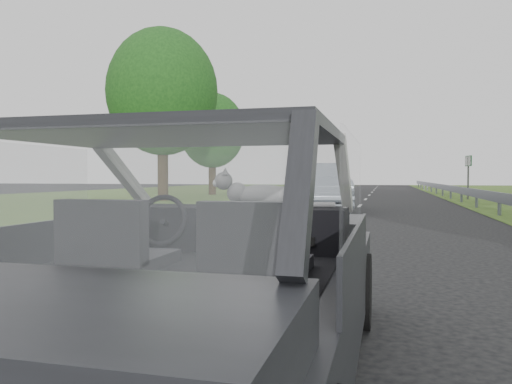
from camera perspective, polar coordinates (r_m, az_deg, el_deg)
The scene contains 11 objects.
ground at distance 3.14m, azimuth -6.29°, elevation -20.89°, with size 140.00×140.00×0.00m, color #343434.
subject_car at distance 2.94m, azimuth -6.34°, elevation -7.74°, with size 1.80×4.00×1.45m, color #232428.
dashboard at distance 3.51m, azimuth -2.68°, elevation -4.12°, with size 1.58×0.45×0.30m, color black.
driver_seat at distance 2.83m, azimuth -16.09°, elevation -4.99°, with size 0.50×0.72×0.42m, color black.
passenger_seat at distance 2.52m, azimuth -0.19°, elevation -5.76°, with size 0.50×0.72×0.42m, color black.
steering_wheel at distance 3.37m, azimuth -10.70°, elevation -3.19°, with size 0.36×0.36×0.04m, color black.
cat at distance 3.43m, azimuth 0.79°, elevation -0.27°, with size 0.60×0.19×0.27m, color gray.
other_car at distance 17.87m, azimuth 7.36°, elevation 0.61°, with size 2.03×5.14×1.69m, color #98A2B0.
highway_sign at distance 28.31m, azimuth 23.08°, elevation 1.52°, with size 0.09×0.92×2.30m, color #146E30.
tree_5 at distance 25.54m, azimuth -10.63°, elevation 8.41°, with size 5.50×5.50×8.33m, color #174016, non-canonical shape.
tree_6 at distance 33.18m, azimuth -5.03°, elevation 5.35°, with size 4.32×4.32×6.54m, color #174016, non-canonical shape.
Camera 1 is at (1.04, -2.71, 1.21)m, focal length 35.00 mm.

